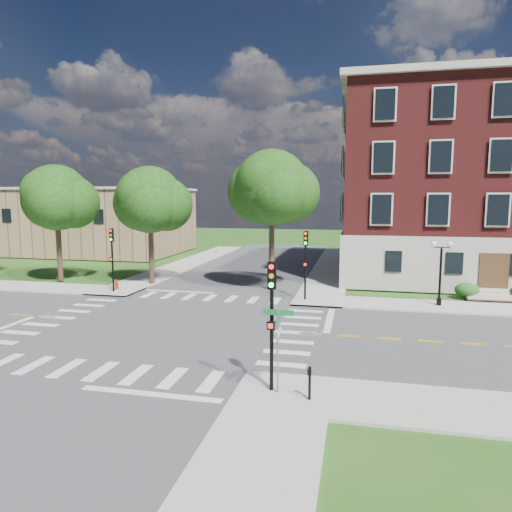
% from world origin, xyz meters
% --- Properties ---
extents(ground, '(160.00, 160.00, 0.00)m').
position_xyz_m(ground, '(0.00, 0.00, 0.00)').
color(ground, '#224814').
rests_on(ground, ground).
extents(road_ew, '(90.00, 12.00, 0.01)m').
position_xyz_m(road_ew, '(0.00, 0.00, 0.01)').
color(road_ew, '#3D3D3F').
rests_on(road_ew, ground).
extents(road_ns, '(12.00, 90.00, 0.01)m').
position_xyz_m(road_ns, '(0.00, 0.00, 0.01)').
color(road_ns, '#3D3D3F').
rests_on(road_ns, ground).
extents(sidewalk_ne, '(34.00, 34.00, 0.12)m').
position_xyz_m(sidewalk_ne, '(15.38, 15.38, 0.06)').
color(sidewalk_ne, '#9E9B93').
rests_on(sidewalk_ne, ground).
extents(sidewalk_nw, '(34.00, 34.00, 0.12)m').
position_xyz_m(sidewalk_nw, '(-15.38, 15.38, 0.06)').
color(sidewalk_nw, '#9E9B93').
rests_on(sidewalk_nw, ground).
extents(crosswalk_east, '(2.20, 10.20, 0.02)m').
position_xyz_m(crosswalk_east, '(7.20, 0.00, 0.00)').
color(crosswalk_east, silver).
rests_on(crosswalk_east, ground).
extents(stop_bar_east, '(0.40, 5.50, 0.00)m').
position_xyz_m(stop_bar_east, '(8.80, 3.00, 0.00)').
color(stop_bar_east, silver).
rests_on(stop_bar_east, ground).
extents(secondary_building, '(20.40, 15.40, 8.30)m').
position_xyz_m(secondary_building, '(-22.00, 30.00, 4.28)').
color(secondary_building, olive).
rests_on(secondary_building, ground).
extents(tree_b, '(5.51, 5.51, 9.83)m').
position_xyz_m(tree_b, '(-14.44, 10.37, 7.17)').
color(tree_b, '#302518').
rests_on(tree_b, ground).
extents(tree_c, '(5.44, 5.44, 9.62)m').
position_xyz_m(tree_c, '(-6.29, 11.03, 7.00)').
color(tree_c, '#302518').
rests_on(tree_c, ground).
extents(tree_d, '(5.79, 5.79, 10.73)m').
position_xyz_m(tree_d, '(3.83, 10.92, 7.93)').
color(tree_d, '#302518').
rests_on(tree_d, ground).
extents(traffic_signal_se, '(0.35, 0.39, 4.80)m').
position_xyz_m(traffic_signal_se, '(7.31, -7.70, 3.19)').
color(traffic_signal_se, black).
rests_on(traffic_signal_se, ground).
extents(traffic_signal_ne, '(0.37, 0.42, 4.80)m').
position_xyz_m(traffic_signal_ne, '(6.81, 7.70, 3.19)').
color(traffic_signal_ne, black).
rests_on(traffic_signal_ne, ground).
extents(traffic_signal_nw, '(0.36, 0.42, 4.80)m').
position_xyz_m(traffic_signal_nw, '(-7.70, 7.29, 3.19)').
color(traffic_signal_nw, black).
rests_on(traffic_signal_nw, ground).
extents(twin_lamp_west, '(1.36, 0.36, 4.23)m').
position_xyz_m(twin_lamp_west, '(15.67, 7.91, 2.52)').
color(twin_lamp_west, black).
rests_on(twin_lamp_west, ground).
extents(street_sign_pole, '(1.10, 1.10, 3.10)m').
position_xyz_m(street_sign_pole, '(7.58, -7.88, 2.31)').
color(street_sign_pole, gray).
rests_on(street_sign_pole, ground).
extents(push_button_post, '(0.14, 0.21, 1.20)m').
position_xyz_m(push_button_post, '(8.77, -8.23, 0.80)').
color(push_button_post, black).
rests_on(push_button_post, ground).
extents(fire_hydrant, '(0.35, 0.35, 0.75)m').
position_xyz_m(fire_hydrant, '(-7.89, 8.09, 0.46)').
color(fire_hydrant, '#A8150C').
rests_on(fire_hydrant, ground).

